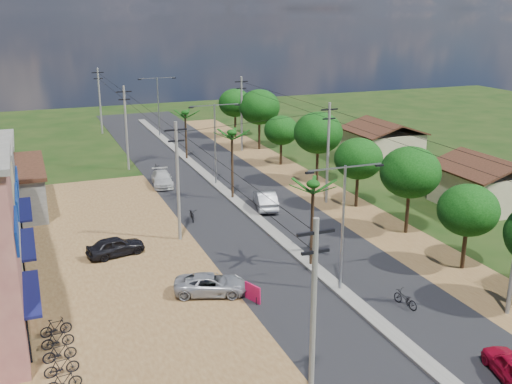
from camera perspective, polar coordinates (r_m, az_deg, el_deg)
ground at (r=37.75m, az=7.98°, el=-9.33°), size 160.00×160.00×0.00m
road at (r=50.27m, az=-0.35°, el=-2.28°), size 12.00×110.00×0.04m
median at (r=52.91m, az=-1.52°, el=-1.21°), size 1.00×90.00×0.18m
dirt_lot_west at (r=40.87m, az=-16.81°, el=-7.77°), size 18.00×46.00×0.04m
dirt_shoulder_east at (r=53.75m, az=8.13°, el=-1.17°), size 5.00×90.00×0.03m
house_east_near at (r=55.84m, az=21.14°, el=1.07°), size 7.60×7.50×4.60m
house_east_far at (r=70.22m, az=11.95°, el=4.96°), size 7.60×7.50×4.60m
tree_east_b at (r=41.33m, az=19.56°, el=-1.65°), size 4.00×4.00×5.83m
tree_east_c at (r=46.58m, az=14.48°, el=1.82°), size 4.60×4.60×6.83m
tree_east_d at (r=52.19m, az=9.73°, el=3.14°), size 4.20×4.20×6.13m
tree_east_e at (r=58.93m, az=5.94°, el=5.63°), size 4.80×4.80×7.14m
tree_east_f at (r=66.07m, az=2.42°, el=5.89°), size 3.80×3.80×5.52m
tree_east_g at (r=73.32m, az=0.32°, el=8.09°), size 5.00×5.00×7.38m
tree_east_h at (r=80.71m, az=-2.01°, el=8.48°), size 4.40×4.40×6.52m
palm_median_near at (r=39.00m, az=5.46°, el=0.39°), size 2.00×2.00×6.15m
palm_median_mid at (r=53.23m, az=-2.31°, el=5.37°), size 2.00×2.00×6.55m
palm_median_far at (r=68.41m, az=-6.76°, el=7.34°), size 2.00×2.00×5.85m
streetlight_near at (r=35.89m, az=8.30°, el=-2.47°), size 5.10×0.18×8.00m
streetlight_mid at (r=58.11m, az=-3.93°, el=5.22°), size 5.10×0.18×8.00m
streetlight_far at (r=81.94m, az=-9.30°, el=8.50°), size 5.10×0.18×8.00m
utility_pole_w_a at (r=24.78m, az=5.47°, el=-11.77°), size 1.60×0.24×9.00m
utility_pole_w_b at (r=44.11m, az=-7.46°, el=1.24°), size 1.60×0.24×9.00m
utility_pole_w_c at (r=65.16m, az=-12.27°, el=6.14°), size 1.60×0.24×9.00m
utility_pole_w_d at (r=85.69m, az=-14.66°, el=8.52°), size 1.60×0.24×9.00m
utility_pole_e_b at (r=52.85m, az=6.87°, el=3.91°), size 1.60×0.24×9.00m
utility_pole_e_c at (r=72.59m, az=-1.38°, el=7.61°), size 1.60×0.24×9.00m
car_silver_mid at (r=51.95m, az=0.90°, el=-0.76°), size 2.73×4.95×1.55m
car_white_far at (r=59.39m, az=-8.93°, el=1.21°), size 2.43×4.78×1.33m
car_parked_silver at (r=36.85m, az=-4.29°, el=-8.81°), size 4.91×3.44×1.25m
car_parked_dark at (r=43.29m, az=-13.22°, el=-5.09°), size 4.27×2.41×1.37m
moto_rider_east at (r=36.41m, az=14.03°, el=-9.90°), size 0.95×1.90×0.96m
moto_rider_west_a at (r=49.35m, az=-6.11°, el=-2.16°), size 0.94×2.02×1.02m
moto_rider_west_b at (r=63.80m, az=-9.46°, el=2.15°), size 0.53×1.71×1.02m
roadside_sign at (r=35.93m, az=-0.32°, el=-9.61°), size 0.55×1.26×1.10m
parked_scooter_row at (r=30.84m, az=-18.04°, el=-15.50°), size 1.71×8.50×1.00m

